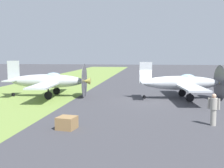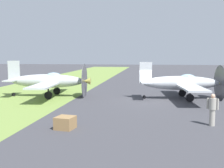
% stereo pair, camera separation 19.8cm
% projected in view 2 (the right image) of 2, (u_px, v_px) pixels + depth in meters
% --- Properties ---
extents(ground_plane, '(160.00, 160.00, 0.00)m').
position_uv_depth(ground_plane, '(149.00, 100.00, 23.01)').
color(ground_plane, '#38383D').
extents(grass_verge, '(120.00, 11.00, 0.01)m').
position_uv_depth(grass_verge, '(16.00, 97.00, 24.68)').
color(grass_verge, olive).
rests_on(grass_verge, ground).
extents(airplane_lead, '(9.33, 7.40, 3.31)m').
position_uv_depth(airplane_lead, '(182.00, 83.00, 23.42)').
color(airplane_lead, '#B2B7BC').
rests_on(airplane_lead, ground).
extents(airplane_wingman, '(9.54, 7.55, 3.39)m').
position_uv_depth(airplane_wingman, '(49.00, 81.00, 24.79)').
color(airplane_wingman, '#B2B7BC').
rests_on(airplane_wingman, ground).
extents(ground_crew_mechanic, '(0.38, 0.59, 1.73)m').
position_uv_depth(ground_crew_mechanic, '(212.00, 109.00, 14.68)').
color(ground_crew_mechanic, '#9E998E').
rests_on(ground_crew_mechanic, ground).
extents(supply_crate, '(1.04, 1.04, 0.64)m').
position_uv_depth(supply_crate, '(65.00, 123.00, 14.12)').
color(supply_crate, olive).
rests_on(supply_crate, ground).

